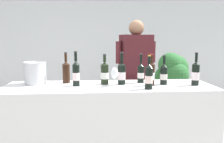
{
  "coord_description": "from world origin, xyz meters",
  "views": [
    {
      "loc": [
        -0.13,
        -2.3,
        1.47
      ],
      "look_at": [
        0.03,
        0.0,
        1.13
      ],
      "focal_mm": 35.69,
      "sensor_mm": 36.0,
      "label": 1
    }
  ],
  "objects_px": {
    "wine_bottle_6": "(76,73)",
    "wine_bottle_8": "(149,77)",
    "wine_bottle_5": "(141,73)",
    "potted_shrub": "(171,78)",
    "wine_bottle_1": "(66,71)",
    "wine_bottle_0": "(105,73)",
    "person_server": "(136,85)",
    "wine_glass": "(114,74)",
    "wine_bottle_7": "(195,74)",
    "ice_bucket": "(35,73)",
    "wine_bottle_3": "(151,74)",
    "wine_bottle_4": "(122,73)",
    "wine_bottle_2": "(164,74)"
  },
  "relations": [
    {
      "from": "wine_bottle_0",
      "to": "wine_bottle_4",
      "type": "relative_size",
      "value": 0.94
    },
    {
      "from": "wine_bottle_5",
      "to": "wine_bottle_7",
      "type": "height_order",
      "value": "wine_bottle_7"
    },
    {
      "from": "wine_bottle_4",
      "to": "ice_bucket",
      "type": "relative_size",
      "value": 1.44
    },
    {
      "from": "potted_shrub",
      "to": "wine_bottle_6",
      "type": "bearing_deg",
      "value": -140.81
    },
    {
      "from": "wine_bottle_6",
      "to": "wine_bottle_1",
      "type": "bearing_deg",
      "value": 126.45
    },
    {
      "from": "wine_bottle_5",
      "to": "wine_bottle_7",
      "type": "relative_size",
      "value": 0.95
    },
    {
      "from": "wine_bottle_6",
      "to": "wine_bottle_8",
      "type": "relative_size",
      "value": 1.08
    },
    {
      "from": "wine_bottle_0",
      "to": "person_server",
      "type": "bearing_deg",
      "value": 51.96
    },
    {
      "from": "wine_glass",
      "to": "potted_shrub",
      "type": "relative_size",
      "value": 0.16
    },
    {
      "from": "wine_bottle_2",
      "to": "wine_bottle_5",
      "type": "relative_size",
      "value": 0.97
    },
    {
      "from": "person_server",
      "to": "wine_bottle_3",
      "type": "bearing_deg",
      "value": -85.78
    },
    {
      "from": "wine_bottle_8",
      "to": "wine_glass",
      "type": "xyz_separation_m",
      "value": [
        -0.33,
        0.15,
        0.01
      ]
    },
    {
      "from": "wine_bottle_7",
      "to": "potted_shrub",
      "type": "height_order",
      "value": "wine_bottle_7"
    },
    {
      "from": "wine_bottle_0",
      "to": "ice_bucket",
      "type": "height_order",
      "value": "wine_bottle_0"
    },
    {
      "from": "potted_shrub",
      "to": "wine_bottle_8",
      "type": "bearing_deg",
      "value": -117.12
    },
    {
      "from": "wine_bottle_0",
      "to": "ice_bucket",
      "type": "relative_size",
      "value": 1.36
    },
    {
      "from": "wine_glass",
      "to": "ice_bucket",
      "type": "xyz_separation_m",
      "value": [
        -0.85,
        0.18,
        -0.01
      ]
    },
    {
      "from": "person_server",
      "to": "wine_bottle_1",
      "type": "bearing_deg",
      "value": -152.19
    },
    {
      "from": "wine_bottle_1",
      "to": "wine_bottle_5",
      "type": "height_order",
      "value": "wine_bottle_1"
    },
    {
      "from": "wine_bottle_5",
      "to": "wine_glass",
      "type": "relative_size",
      "value": 1.68
    },
    {
      "from": "wine_bottle_0",
      "to": "potted_shrub",
      "type": "height_order",
      "value": "wine_bottle_0"
    },
    {
      "from": "wine_bottle_0",
      "to": "wine_bottle_3",
      "type": "xyz_separation_m",
      "value": [
        0.49,
        -0.09,
        0.0
      ]
    },
    {
      "from": "wine_bottle_0",
      "to": "wine_bottle_7",
      "type": "xyz_separation_m",
      "value": [
        0.96,
        -0.12,
        0.0
      ]
    },
    {
      "from": "wine_bottle_0",
      "to": "wine_glass",
      "type": "bearing_deg",
      "value": -50.03
    },
    {
      "from": "wine_bottle_3",
      "to": "wine_bottle_5",
      "type": "distance_m",
      "value": 0.17
    },
    {
      "from": "wine_bottle_3",
      "to": "wine_glass",
      "type": "height_order",
      "value": "wine_bottle_3"
    },
    {
      "from": "wine_bottle_0",
      "to": "wine_bottle_4",
      "type": "bearing_deg",
      "value": -5.67
    },
    {
      "from": "wine_glass",
      "to": "person_server",
      "type": "relative_size",
      "value": 0.11
    },
    {
      "from": "wine_bottle_8",
      "to": "ice_bucket",
      "type": "bearing_deg",
      "value": 164.09
    },
    {
      "from": "wine_bottle_7",
      "to": "ice_bucket",
      "type": "xyz_separation_m",
      "value": [
        -1.72,
        0.19,
        -0.0
      ]
    },
    {
      "from": "wine_bottle_4",
      "to": "wine_glass",
      "type": "distance_m",
      "value": 0.13
    },
    {
      "from": "ice_bucket",
      "to": "wine_bottle_1",
      "type": "bearing_deg",
      "value": 6.63
    },
    {
      "from": "wine_bottle_5",
      "to": "wine_glass",
      "type": "height_order",
      "value": "wine_bottle_5"
    },
    {
      "from": "wine_bottle_4",
      "to": "person_server",
      "type": "relative_size",
      "value": 0.2
    },
    {
      "from": "wine_bottle_5",
      "to": "wine_bottle_8",
      "type": "height_order",
      "value": "wine_bottle_8"
    },
    {
      "from": "wine_bottle_1",
      "to": "potted_shrub",
      "type": "relative_size",
      "value": 0.27
    },
    {
      "from": "wine_bottle_4",
      "to": "wine_bottle_8",
      "type": "height_order",
      "value": "wine_bottle_4"
    },
    {
      "from": "wine_bottle_0",
      "to": "wine_glass",
      "type": "distance_m",
      "value": 0.15
    },
    {
      "from": "person_server",
      "to": "potted_shrub",
      "type": "xyz_separation_m",
      "value": [
        0.68,
        0.53,
        0.01
      ]
    },
    {
      "from": "wine_bottle_3",
      "to": "wine_bottle_8",
      "type": "xyz_separation_m",
      "value": [
        -0.07,
        -0.18,
        -0.0
      ]
    },
    {
      "from": "wine_bottle_3",
      "to": "person_server",
      "type": "relative_size",
      "value": 0.2
    },
    {
      "from": "wine_bottle_5",
      "to": "potted_shrub",
      "type": "bearing_deg",
      "value": 55.44
    },
    {
      "from": "wine_bottle_0",
      "to": "wine_bottle_1",
      "type": "distance_m",
      "value": 0.44
    },
    {
      "from": "wine_bottle_3",
      "to": "wine_glass",
      "type": "xyz_separation_m",
      "value": [
        -0.39,
        -0.03,
        0.01
      ]
    },
    {
      "from": "wine_bottle_1",
      "to": "wine_bottle_4",
      "type": "bearing_deg",
      "value": -11.54
    },
    {
      "from": "wine_bottle_1",
      "to": "wine_bottle_2",
      "type": "height_order",
      "value": "wine_bottle_1"
    },
    {
      "from": "wine_bottle_3",
      "to": "person_server",
      "type": "distance_m",
      "value": 0.71
    },
    {
      "from": "wine_bottle_1",
      "to": "wine_bottle_5",
      "type": "relative_size",
      "value": 1.05
    },
    {
      "from": "wine_bottle_4",
      "to": "wine_bottle_7",
      "type": "bearing_deg",
      "value": -7.3
    },
    {
      "from": "wine_bottle_4",
      "to": "potted_shrub",
      "type": "bearing_deg",
      "value": 49.92
    }
  ]
}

